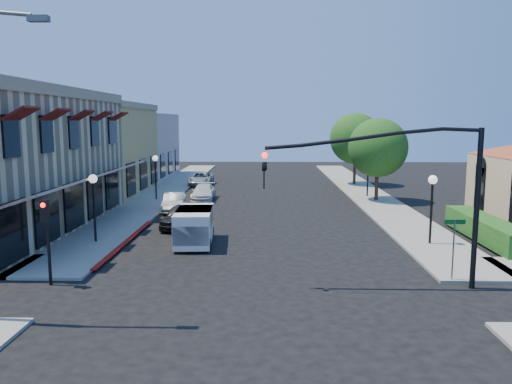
{
  "coord_description": "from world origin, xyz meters",
  "views": [
    {
      "loc": [
        0.31,
        -16.73,
        6.23
      ],
      "look_at": [
        -0.29,
        8.72,
        2.6
      ],
      "focal_mm": 35.0,
      "sensor_mm": 36.0,
      "label": 1
    }
  ],
  "objects_px": {
    "parked_car_a": "(181,216)",
    "parked_car_b": "(174,202)",
    "lamppost_left_far": "(155,166)",
    "street_tree_a": "(378,148)",
    "lamppost_right_near": "(432,192)",
    "white_van": "(194,224)",
    "lamppost_right_far": "(368,164)",
    "parked_car_d": "(201,179)",
    "parked_car_c": "(204,192)",
    "signal_mast_arm": "(419,180)",
    "lamppost_left_near": "(93,191)",
    "secondary_signal": "(46,226)",
    "street_tree_b": "(355,139)",
    "street_name_sign": "(454,240)"
  },
  "relations": [
    {
      "from": "street_name_sign",
      "to": "lamppost_left_far",
      "type": "xyz_separation_m",
      "value": [
        -16.0,
        19.8,
        1.04
      ]
    },
    {
      "from": "street_tree_a",
      "to": "parked_car_a",
      "type": "distance_m",
      "value": 17.24
    },
    {
      "from": "secondary_signal",
      "to": "lamppost_right_near",
      "type": "distance_m",
      "value": 17.77
    },
    {
      "from": "lamppost_left_far",
      "to": "parked_car_a",
      "type": "xyz_separation_m",
      "value": [
        3.7,
        -10.0,
        -2.05
      ]
    },
    {
      "from": "lamppost_left_far",
      "to": "parked_car_b",
      "type": "height_order",
      "value": "lamppost_left_far"
    },
    {
      "from": "secondary_signal",
      "to": "parked_car_d",
      "type": "height_order",
      "value": "secondary_signal"
    },
    {
      "from": "signal_mast_arm",
      "to": "parked_car_b",
      "type": "relative_size",
      "value": 2.06
    },
    {
      "from": "lamppost_right_near",
      "to": "white_van",
      "type": "xyz_separation_m",
      "value": [
        -11.91,
        -0.02,
        -1.69
      ]
    },
    {
      "from": "parked_car_b",
      "to": "parked_car_d",
      "type": "xyz_separation_m",
      "value": [
        0.0,
        14.2,
        -0.0
      ]
    },
    {
      "from": "parked_car_a",
      "to": "parked_car_b",
      "type": "height_order",
      "value": "parked_car_a"
    },
    {
      "from": "parked_car_b",
      "to": "parked_car_c",
      "type": "bearing_deg",
      "value": 69.8
    },
    {
      "from": "street_tree_b",
      "to": "parked_car_d",
      "type": "distance_m",
      "value": 15.51
    },
    {
      "from": "parked_car_a",
      "to": "parked_car_b",
      "type": "bearing_deg",
      "value": 112.29
    },
    {
      "from": "signal_mast_arm",
      "to": "lamppost_right_far",
      "type": "bearing_deg",
      "value": 83.3
    },
    {
      "from": "street_tree_a",
      "to": "signal_mast_arm",
      "type": "relative_size",
      "value": 0.81
    },
    {
      "from": "secondary_signal",
      "to": "street_name_sign",
      "type": "relative_size",
      "value": 1.33
    },
    {
      "from": "street_tree_b",
      "to": "lamppost_right_far",
      "type": "xyz_separation_m",
      "value": [
        -0.3,
        -8.0,
        -1.81
      ]
    },
    {
      "from": "street_name_sign",
      "to": "lamppost_right_far",
      "type": "distance_m",
      "value": 21.85
    },
    {
      "from": "lamppost_right_far",
      "to": "parked_car_d",
      "type": "relative_size",
      "value": 0.77
    },
    {
      "from": "lamppost_right_near",
      "to": "parked_car_a",
      "type": "xyz_separation_m",
      "value": [
        -13.3,
        4.0,
        -2.05
      ]
    },
    {
      "from": "street_tree_b",
      "to": "parked_car_c",
      "type": "xyz_separation_m",
      "value": [
        -13.6,
        -9.56,
        -3.94
      ]
    },
    {
      "from": "secondary_signal",
      "to": "lamppost_right_near",
      "type": "xyz_separation_m",
      "value": [
        16.5,
        6.59,
        0.42
      ]
    },
    {
      "from": "signal_mast_arm",
      "to": "lamppost_left_far",
      "type": "bearing_deg",
      "value": 125.0
    },
    {
      "from": "lamppost_right_far",
      "to": "street_name_sign",
      "type": "bearing_deg",
      "value": -92.63
    },
    {
      "from": "lamppost_left_near",
      "to": "street_name_sign",
      "type": "bearing_deg",
      "value": -19.93
    },
    {
      "from": "lamppost_right_far",
      "to": "parked_car_a",
      "type": "relative_size",
      "value": 0.89
    },
    {
      "from": "lamppost_right_near",
      "to": "parked_car_c",
      "type": "bearing_deg",
      "value": 132.64
    },
    {
      "from": "parked_car_c",
      "to": "lamppost_right_far",
      "type": "bearing_deg",
      "value": 6.37
    },
    {
      "from": "parked_car_c",
      "to": "lamppost_left_near",
      "type": "bearing_deg",
      "value": -104.67
    },
    {
      "from": "white_van",
      "to": "signal_mast_arm",
      "type": "bearing_deg",
      "value": -34.99
    },
    {
      "from": "parked_car_c",
      "to": "signal_mast_arm",
      "type": "bearing_deg",
      "value": -63.34
    },
    {
      "from": "lamppost_left_far",
      "to": "parked_car_b",
      "type": "distance_m",
      "value": 5.65
    },
    {
      "from": "signal_mast_arm",
      "to": "parked_car_d",
      "type": "height_order",
      "value": "signal_mast_arm"
    },
    {
      "from": "lamppost_right_far",
      "to": "white_van",
      "type": "bearing_deg",
      "value": -126.63
    },
    {
      "from": "street_name_sign",
      "to": "lamppost_left_near",
      "type": "distance_m",
      "value": 17.05
    },
    {
      "from": "secondary_signal",
      "to": "parked_car_d",
      "type": "xyz_separation_m",
      "value": [
        1.8,
        30.09,
        -1.68
      ]
    },
    {
      "from": "signal_mast_arm",
      "to": "parked_car_d",
      "type": "distance_m",
      "value": 32.51
    },
    {
      "from": "signal_mast_arm",
      "to": "street_tree_b",
      "type": "bearing_deg",
      "value": 84.49
    },
    {
      "from": "lamppost_right_near",
      "to": "secondary_signal",
      "type": "bearing_deg",
      "value": -158.22
    },
    {
      "from": "secondary_signal",
      "to": "lamppost_right_far",
      "type": "bearing_deg",
      "value": 53.86
    },
    {
      "from": "parked_car_a",
      "to": "parked_car_c",
      "type": "xyz_separation_m",
      "value": [
        0.0,
        10.44,
        -0.08
      ]
    },
    {
      "from": "signal_mast_arm",
      "to": "street_name_sign",
      "type": "bearing_deg",
      "value": 23.2
    },
    {
      "from": "lamppost_left_near",
      "to": "white_van",
      "type": "height_order",
      "value": "lamppost_left_near"
    },
    {
      "from": "street_tree_b",
      "to": "parked_car_d",
      "type": "relative_size",
      "value": 1.52
    },
    {
      "from": "lamppost_right_near",
      "to": "parked_car_c",
      "type": "xyz_separation_m",
      "value": [
        -13.3,
        14.44,
        -2.13
      ]
    },
    {
      "from": "street_tree_b",
      "to": "secondary_signal",
      "type": "height_order",
      "value": "street_tree_b"
    },
    {
      "from": "white_van",
      "to": "parked_car_b",
      "type": "relative_size",
      "value": 1.07
    },
    {
      "from": "street_tree_a",
      "to": "lamppost_left_far",
      "type": "bearing_deg",
      "value": 180.0
    },
    {
      "from": "lamppost_left_far",
      "to": "parked_car_a",
      "type": "bearing_deg",
      "value": -69.7
    },
    {
      "from": "street_tree_a",
      "to": "parked_car_a",
      "type": "bearing_deg",
      "value": -143.67
    }
  ]
}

